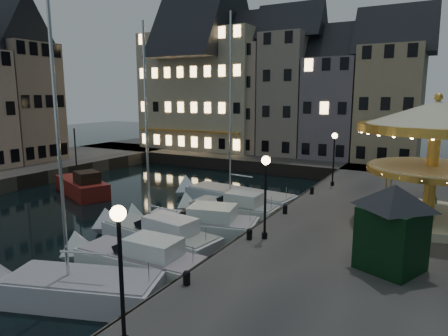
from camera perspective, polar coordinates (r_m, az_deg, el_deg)
The scene contains 29 objects.
ground at distance 23.64m, azimuth -11.81°, elevation -10.54°, with size 160.00×160.00×0.00m, color black.
quay_east at distance 23.87m, azimuth 26.22°, elevation -9.56°, with size 16.00×56.00×1.30m, color #474442.
quay_north at distance 50.59m, azimuth 2.08°, elevation 1.63°, with size 44.00×12.00×1.30m, color #474442.
quaywall_e at distance 25.37m, azimuth 7.77°, elevation -7.39°, with size 0.15×44.00×1.30m, color #47423A.
quaywall_n at distance 44.42m, azimuth 0.87°, elevation 0.41°, with size 48.00×0.15×1.30m, color #47423A.
streetlamp_a at distance 11.47m, azimuth -14.60°, elevation -12.20°, with size 0.44×0.44×4.17m.
streetlamp_b at distance 19.57m, azimuth 5.95°, elevation -2.47°, with size 0.44×0.44×4.17m.
streetlamp_c at distance 32.25m, azimuth 15.43°, elevation 2.29°, with size 0.44×0.44×4.17m.
bollard_a at distance 15.63m, azimuth -5.37°, elevation -15.27°, with size 0.30×0.30×0.57m.
bollard_b at distance 20.05m, azimuth 3.65°, elevation -9.32°, with size 0.30×0.30×0.57m.
bollard_c at distance 24.45m, azimuth 8.71°, elevation -5.77°, with size 0.30×0.30×0.57m.
bollard_d at distance 29.51m, azimuth 12.45°, elevation -3.09°, with size 0.30×0.30×0.57m.
townhouse_na at distance 57.75m, azimuth -7.32°, elevation 9.74°, with size 5.50×8.00×12.80m.
townhouse_nb at distance 54.70m, azimuth -2.65°, elevation 10.30°, with size 6.16×8.00×13.80m.
townhouse_nc at distance 51.79m, azimuth 3.16°, elevation 10.85°, with size 6.82×8.00×14.80m.
townhouse_nd at distance 49.55m, azimuth 9.28°, elevation 11.33°, with size 5.50×8.00×15.80m.
townhouse_ne at distance 47.96m, azimuth 15.44°, elevation 9.34°, with size 6.16×8.00×12.80m.
townhouse_nf at distance 46.89m, azimuth 22.76°, elevation 9.51°, with size 6.82×8.00×13.80m.
townhouse_wc at distance 49.08m, azimuth -27.26°, elevation 9.41°, with size 8.80×5.50×14.20m.
hotel_corner at distance 54.69m, azimuth -2.62°, elevation 11.88°, with size 17.60×9.00×16.80m.
motorboat_a at distance 18.17m, azimuth -21.09°, elevation -15.84°, with size 7.34×4.52×12.27m.
motorboat_b at distance 19.82m, azimuth -12.76°, elevation -12.80°, with size 7.48×2.31×2.15m.
motorboat_c at distance 22.80m, azimuth -9.94°, elevation -9.45°, with size 8.44×3.19×11.15m.
motorboat_d at distance 24.28m, azimuth -4.43°, elevation -8.16°, with size 7.98×4.22×2.15m.
motorboat_e at distance 27.44m, azimuth 0.67°, elevation -5.94°, with size 7.05×2.06×2.15m.
motorboat_f at distance 31.13m, azimuth 1.32°, elevation -4.17°, with size 9.93×3.60×13.14m.
red_fishing_boat at distance 35.89m, azimuth -19.59°, elevation -2.55°, with size 7.27×4.90×5.77m.
carousel at distance 24.67m, azimuth 27.91°, elevation 3.75°, with size 8.19×8.19×7.16m.
ticket_kiosk at distance 17.48m, azimuth 23.06°, elevation -5.89°, with size 3.46×3.46×4.05m.
Camera 1 is at (14.64, -16.58, 8.36)m, focal length 32.00 mm.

